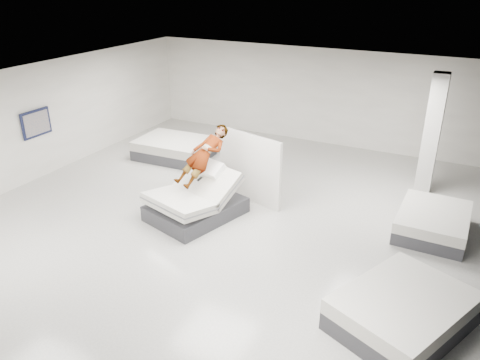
{
  "coord_description": "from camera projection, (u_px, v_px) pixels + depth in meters",
  "views": [
    {
      "loc": [
        4.82,
        -8.06,
        5.49
      ],
      "look_at": [
        0.28,
        0.83,
        1.0
      ],
      "focal_mm": 35.0,
      "sensor_mm": 36.0,
      "label": 1
    }
  ],
  "objects": [
    {
      "name": "divider_panel",
      "position": [
        249.0,
        168.0,
        11.87
      ],
      "size": [
        1.94,
        0.6,
        1.81
      ],
      "primitive_type": "cube",
      "rotation": [
        0.0,
        0.0,
        -0.26
      ],
      "color": "silver",
      "rests_on": "floor"
    },
    {
      "name": "flat_bed_left_far",
      "position": [
        174.0,
        148.0,
        14.9
      ],
      "size": [
        2.28,
        1.75,
        0.61
      ],
      "color": "#323237",
      "rests_on": "floor"
    },
    {
      "name": "column",
      "position": [
        432.0,
        134.0,
        12.14
      ],
      "size": [
        0.4,
        0.4,
        3.2
      ],
      "primitive_type": "cube",
      "color": "silver",
      "rests_on": "floor"
    },
    {
      "name": "flat_bed_right_near",
      "position": [
        403.0,
        312.0,
        7.77
      ],
      "size": [
        2.42,
        2.7,
        0.61
      ],
      "color": "#323237",
      "rests_on": "floor"
    },
    {
      "name": "wall_poster",
      "position": [
        36.0,
        123.0,
        13.01
      ],
      "size": [
        0.06,
        0.95,
        0.75
      ],
      "color": "black",
      "rests_on": "wall_left"
    },
    {
      "name": "remote",
      "position": [
        200.0,
        179.0,
        10.82
      ],
      "size": [
        0.09,
        0.15,
        0.08
      ],
      "primitive_type": "cube",
      "rotation": [
        0.35,
        0.0,
        -0.28
      ],
      "color": "black",
      "rests_on": "person"
    },
    {
      "name": "hero_bed",
      "position": [
        195.0,
        202.0,
        11.26
      ],
      "size": [
        2.12,
        2.48,
        1.27
      ],
      "color": "#323237",
      "rests_on": "floor"
    },
    {
      "name": "room",
      "position": [
        211.0,
        166.0,
        10.14
      ],
      "size": [
        14.0,
        14.04,
        3.2
      ],
      "color": "beige",
      "rests_on": "ground"
    },
    {
      "name": "person",
      "position": [
        204.0,
        163.0,
        11.1
      ],
      "size": [
        1.04,
        1.64,
        1.6
      ],
      "primitive_type": "imported",
      "rotation": [
        0.74,
        0.0,
        -0.28
      ],
      "color": "slate",
      "rests_on": "hero_bed"
    },
    {
      "name": "flat_bed_right_far",
      "position": [
        433.0,
        222.0,
        10.6
      ],
      "size": [
        1.5,
        1.98,
        0.54
      ],
      "color": "#323237",
      "rests_on": "floor"
    }
  ]
}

